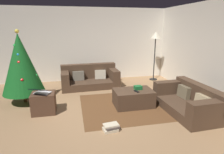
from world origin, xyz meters
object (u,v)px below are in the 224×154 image
object	(u,v)px
christmas_tree	(21,64)
corner_lamp	(156,39)
couch_left	(90,78)
gift_box	(138,88)
tv_remote	(137,91)
couch_right	(190,101)
side_table	(44,103)
book_stack	(111,128)
laptop	(41,92)
ottoman	(133,98)

from	to	relation	value
christmas_tree	corner_lamp	bearing A→B (deg)	16.99
couch_left	christmas_tree	distance (m)	2.20
gift_box	corner_lamp	distance (m)	2.71
tv_remote	corner_lamp	world-z (taller)	corner_lamp
couch_left	couch_right	xyz separation A→B (m)	(2.11, -2.42, -0.02)
side_table	book_stack	bearing A→B (deg)	-38.77
couch_right	laptop	xyz separation A→B (m)	(-3.38, 0.60, 0.28)
side_table	christmas_tree	bearing A→B (deg)	126.38
book_stack	christmas_tree	bearing A→B (deg)	135.94
ottoman	gift_box	distance (m)	0.29
corner_lamp	gift_box	bearing A→B (deg)	-123.39
laptop	couch_left	bearing A→B (deg)	55.24
laptop	corner_lamp	world-z (taller)	corner_lamp
laptop	book_stack	xyz separation A→B (m)	(1.39, -1.04, -0.48)
gift_box	side_table	xyz separation A→B (m)	(-2.28, 0.02, -0.22)
ottoman	laptop	size ratio (longest dim) A/B	1.94
couch_right	christmas_tree	distance (m)	4.25
side_table	gift_box	bearing A→B (deg)	-0.39
ottoman	corner_lamp	xyz separation A→B (m)	(1.51, 2.13, 1.30)
couch_right	christmas_tree	xyz separation A→B (m)	(-3.92, 1.43, 0.78)
couch_right	corner_lamp	size ratio (longest dim) A/B	0.95
side_table	book_stack	world-z (taller)	side_table
couch_left	tv_remote	world-z (taller)	couch_left
christmas_tree	book_stack	xyz separation A→B (m)	(1.94, -1.87, -0.98)
christmas_tree	tv_remote	bearing A→B (deg)	-19.11
ottoman	laptop	distance (m)	2.21
laptop	book_stack	bearing A→B (deg)	-36.97
couch_left	ottoman	world-z (taller)	couch_left
side_table	corner_lamp	world-z (taller)	corner_lamp
side_table	corner_lamp	distance (m)	4.40
christmas_tree	laptop	xyz separation A→B (m)	(0.55, -0.83, -0.50)
christmas_tree	laptop	size ratio (longest dim) A/B	3.83
gift_box	side_table	size ratio (longest dim) A/B	0.35
side_table	laptop	world-z (taller)	laptop
couch_left	laptop	world-z (taller)	couch_left
couch_right	tv_remote	bearing A→B (deg)	65.74
laptop	ottoman	bearing A→B (deg)	-0.08
christmas_tree	laptop	world-z (taller)	christmas_tree
corner_lamp	couch_left	bearing A→B (deg)	-172.83
ottoman	corner_lamp	world-z (taller)	corner_lamp
couch_left	book_stack	bearing A→B (deg)	89.93
ottoman	gift_box	xyz separation A→B (m)	(0.13, 0.04, 0.25)
ottoman	christmas_tree	xyz separation A→B (m)	(-2.73, 0.83, 0.83)
side_table	laptop	size ratio (longest dim) A/B	1.05
gift_box	tv_remote	xyz separation A→B (m)	(-0.09, -0.16, -0.04)
book_stack	ottoman	bearing A→B (deg)	52.68
christmas_tree	ottoman	bearing A→B (deg)	-16.94
gift_box	christmas_tree	world-z (taller)	christmas_tree
christmas_tree	book_stack	distance (m)	2.87
gift_box	tv_remote	bearing A→B (deg)	-120.26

